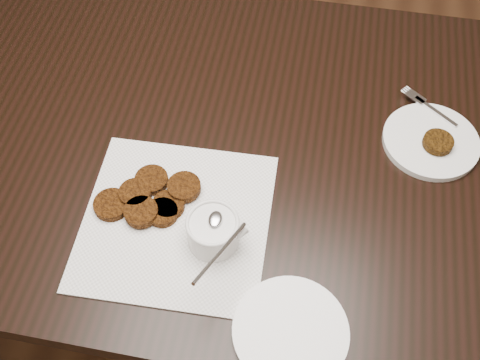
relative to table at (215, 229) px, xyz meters
name	(u,v)px	position (x,y,z in m)	size (l,w,h in m)	color
floor	(223,333)	(0.04, -0.13, -0.38)	(4.00, 4.00, 0.00)	brown
table	(215,229)	(0.00, 0.00, 0.00)	(1.37, 0.88, 0.75)	black
napkin	(176,221)	(-0.01, -0.20, 0.38)	(0.32, 0.32, 0.00)	white
sauce_ramekin	(212,222)	(0.06, -0.23, 0.44)	(0.12, 0.12, 0.12)	silver
patty_cluster	(153,200)	(-0.06, -0.17, 0.39)	(0.21, 0.21, 0.02)	#64330D
plate_with_patty	(432,139)	(0.42, 0.06, 0.39)	(0.18, 0.18, 0.03)	white
plate_empty	(290,331)	(0.21, -0.36, 0.38)	(0.18, 0.18, 0.01)	white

